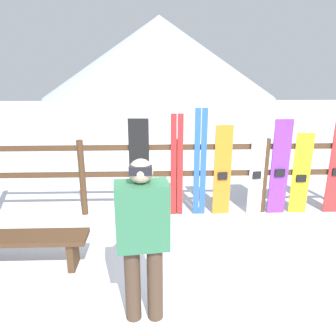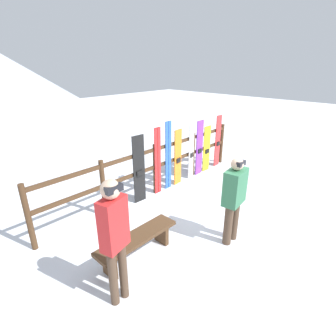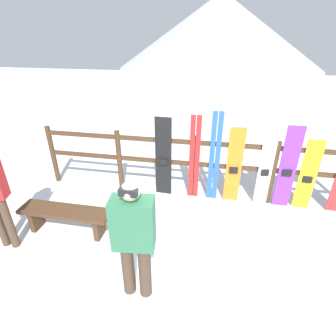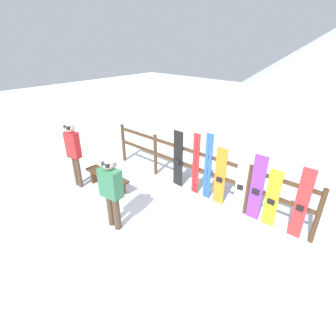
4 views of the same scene
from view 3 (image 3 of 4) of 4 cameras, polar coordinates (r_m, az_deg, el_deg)
The scene contains 12 objects.
ground_plane at distance 4.00m, azimuth 2.04°, elevation -19.54°, with size 40.00×40.00×0.00m, color white.
mountain_backdrop at distance 26.49m, azimuth 11.21°, elevation 27.21°, with size 18.00×18.00×6.00m.
fence at distance 5.01m, azimuth 5.37°, elevation 1.52°, with size 6.00×0.10×1.25m.
bench at distance 4.55m, azimuth -21.38°, elevation -9.53°, with size 1.48×0.36×0.43m.
person_plaid_green at distance 3.03m, azimuth -7.45°, elevation -14.35°, with size 0.49×0.31×1.61m.
snowboard_black_stripe at distance 5.01m, azimuth -1.01°, elevation 2.22°, with size 0.32×0.07×1.59m.
ski_pair_red at distance 4.92m, azimuth 5.77°, elevation 2.09°, with size 0.19×0.02×1.66m.
ski_pair_blue at distance 4.89m, azimuth 10.10°, elevation 2.17°, with size 0.20×0.02×1.74m.
snowboard_orange at distance 4.96m, azimuth 14.16°, elevation 0.36°, with size 0.28×0.07×1.48m.
snowboard_white at distance 5.03m, azimuth 20.45°, elevation -0.11°, with size 0.25×0.09×1.49m.
snowboard_purple at distance 5.10m, azimuth 24.59°, elevation -0.11°, with size 0.29×0.06×1.57m.
snowboard_yellow at distance 5.25m, azimuth 28.15°, elevation -1.50°, with size 0.28×0.06×1.35m.
Camera 3 is at (0.38, -2.70, 2.93)m, focal length 28.00 mm.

